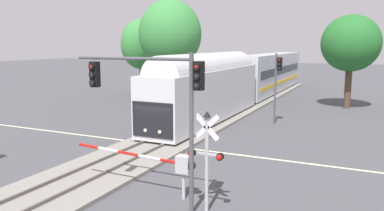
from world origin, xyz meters
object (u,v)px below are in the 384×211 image
at_px(crossing_gate_near, 169,163).
at_px(crossing_signal_mast, 206,151).
at_px(traffic_signal_near_right, 156,91).
at_px(pine_left_background, 141,44).
at_px(traffic_signal_far_side, 277,77).
at_px(oak_far_right, 351,44).
at_px(commuter_train, 247,77).
at_px(oak_behind_train, 170,34).

distance_m(crossing_gate_near, crossing_signal_mast, 2.28).
height_order(traffic_signal_near_right, pine_left_background, pine_left_background).
bearing_deg(crossing_gate_near, traffic_signal_near_right, -85.27).
relative_size(crossing_signal_mast, traffic_signal_far_side, 0.70).
distance_m(traffic_signal_far_side, oak_far_right, 11.70).
distance_m(commuter_train, crossing_gate_near, 25.67).
distance_m(commuter_train, pine_left_background, 15.00).
xyz_separation_m(commuter_train, crossing_signal_mast, (6.42, -26.00, -0.45)).
bearing_deg(pine_left_background, traffic_signal_far_side, -30.53).
relative_size(oak_behind_train, oak_far_right, 1.22).
relative_size(crossing_signal_mast, pine_left_background, 0.41).
relative_size(crossing_gate_near, oak_behind_train, 0.54).
xyz_separation_m(commuter_train, crossing_gate_near, (4.48, -25.24, -1.36)).
height_order(commuter_train, traffic_signal_far_side, commuter_train).
bearing_deg(commuter_train, traffic_signal_near_right, -80.17).
bearing_deg(traffic_signal_far_side, pine_left_background, 149.47).
bearing_deg(oak_behind_train, crossing_signal_mast, -59.18).
relative_size(traffic_signal_near_right, oak_behind_train, 0.54).
relative_size(crossing_signal_mast, oak_far_right, 0.43).
distance_m(crossing_gate_near, oak_far_right, 27.46).
bearing_deg(crossing_gate_near, crossing_signal_mast, -21.33).
bearing_deg(traffic_signal_near_right, traffic_signal_far_side, 88.01).
distance_m(traffic_signal_near_right, oak_behind_train, 28.27).
bearing_deg(traffic_signal_near_right, crossing_gate_near, 94.73).
bearing_deg(traffic_signal_far_side, crossing_signal_mast, -85.73).
relative_size(commuter_train, oak_far_right, 4.61).
distance_m(crossing_signal_mast, traffic_signal_far_side, 16.90).
bearing_deg(oak_behind_train, pine_left_background, 148.86).
xyz_separation_m(traffic_signal_near_right, pine_left_background, (-19.01, 28.75, 1.64)).
relative_size(crossing_gate_near, crossing_signal_mast, 1.53).
bearing_deg(traffic_signal_far_side, oak_far_right, 66.70).
height_order(commuter_train, pine_left_background, pine_left_background).
relative_size(crossing_signal_mast, oak_behind_train, 0.35).
bearing_deg(oak_behind_train, traffic_signal_near_right, -62.81).
xyz_separation_m(pine_left_background, oak_behind_train, (6.15, -3.72, 1.09)).
xyz_separation_m(crossing_gate_near, traffic_signal_near_right, (0.09, -1.14, 3.05)).
bearing_deg(pine_left_background, oak_far_right, -2.54).
relative_size(crossing_gate_near, traffic_signal_near_right, 0.99).
relative_size(traffic_signal_far_side, pine_left_background, 0.60).
distance_m(crossing_signal_mast, pine_left_background, 35.41).
xyz_separation_m(traffic_signal_near_right, oak_behind_train, (-12.86, 25.03, 2.73)).
height_order(crossing_signal_mast, pine_left_background, pine_left_background).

